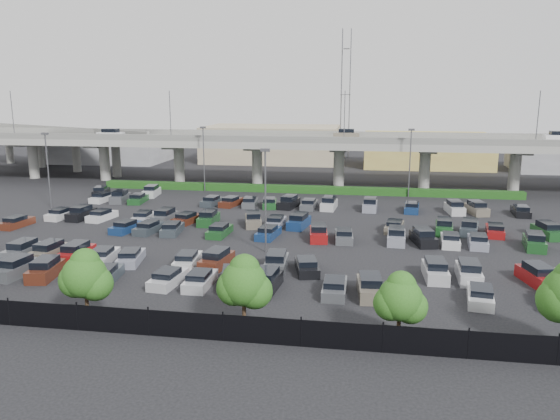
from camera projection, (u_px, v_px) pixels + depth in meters
name	position (u px, v px, depth m)	size (l,w,h in m)	color
ground	(279.00, 232.00, 62.08)	(280.00, 280.00, 0.00)	black
overpass	(308.00, 144.00, 91.52)	(150.00, 13.00, 15.80)	gray
on_ramp	(59.00, 136.00, 110.28)	(50.93, 30.13, 8.80)	gray
hedge	(304.00, 189.00, 86.09)	(66.00, 1.60, 1.10)	#143910
fence	(207.00, 327.00, 34.89)	(70.00, 0.10, 2.00)	black
tree_row	(224.00, 281.00, 35.64)	(65.07, 3.66, 5.94)	#332316
parked_cars	(258.00, 233.00, 59.21)	(63.21, 41.69, 1.67)	silver
light_poles	(246.00, 174.00, 63.33)	(66.90, 48.38, 10.30)	#505055
distant_buildings	(380.00, 147.00, 119.00)	(138.00, 24.00, 9.00)	gray
comm_tower	(346.00, 92.00, 129.55)	(2.40, 2.40, 30.00)	#505055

